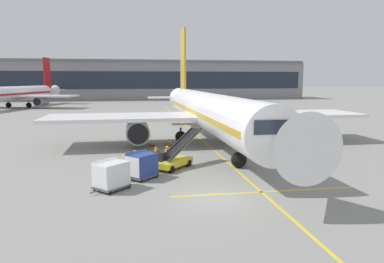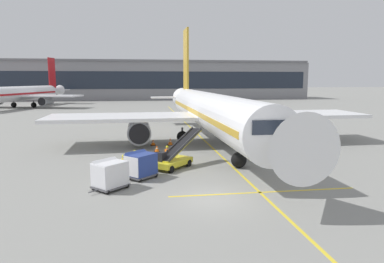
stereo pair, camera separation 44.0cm
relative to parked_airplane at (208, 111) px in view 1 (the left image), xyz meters
name	(u,v)px [view 1 (the left image)]	position (x,y,z in m)	size (l,w,h in m)	color
ground_plane	(215,200)	(-3.43, -18.40, -3.53)	(600.00, 600.00, 0.00)	gray
parked_airplane	(208,111)	(0.00, 0.00, 0.00)	(34.71, 44.97, 14.83)	white
belt_loader	(175,157)	(-4.93, -10.48, -2.67)	(4.50, 4.82, 2.92)	gold
baggage_cart_lead	(141,165)	(-7.62, -13.11, -2.53)	(2.55, 2.54, 1.91)	#515156
baggage_cart_second	(111,174)	(-9.58, -15.38, -2.53)	(2.55, 2.54, 1.91)	#515156
ground_crew_by_loader	(124,165)	(-8.78, -13.09, -2.53)	(0.32, 0.56, 1.74)	black
ground_crew_by_carts	(167,155)	(-5.48, -10.14, -2.53)	(0.39, 0.51, 1.74)	#333847
ground_crew_marshaller	(135,160)	(-8.03, -11.61, -2.53)	(0.38, 0.52, 1.74)	#514C42
ground_crew_wingwalker	(135,162)	(-8.08, -12.32, -2.53)	(0.32, 0.56, 1.74)	black
safety_cone_engine_keepout	(156,149)	(-6.02, -4.10, -3.21)	(0.57, 0.57, 0.65)	black
safety_cone_wingtip	(169,142)	(-4.43, -0.71, -3.16)	(0.67, 0.67, 0.76)	black
safety_cone_nose_mark	(152,143)	(-6.26, -0.60, -3.21)	(0.57, 0.57, 0.65)	black
apron_guidance_line_lead_in	(207,144)	(-0.26, -0.82, -3.52)	(0.20, 110.00, 0.01)	yellow
apron_guidance_line_stop_bar	(266,192)	(0.01, -17.48, -3.52)	(12.00, 0.20, 0.01)	yellow
terminal_building	(128,80)	(-9.98, 91.76, 3.30)	(126.29, 17.27, 13.77)	gray
distant_airplane	(16,94)	(-36.98, 55.49, -0.03)	(30.52, 38.91, 13.33)	white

